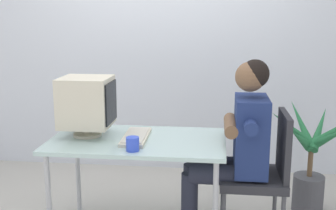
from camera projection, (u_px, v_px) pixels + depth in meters
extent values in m
cube|color=silver|center=(193.00, 22.00, 4.13)|extent=(8.00, 0.10, 3.00)
cylinder|color=#B7B7BC|center=(49.00, 202.00, 2.82)|extent=(0.04, 0.04, 0.68)
cylinder|color=#B7B7BC|center=(78.00, 170.00, 3.40)|extent=(0.04, 0.04, 0.68)
cylinder|color=#B7B7BC|center=(216.00, 176.00, 3.28)|extent=(0.04, 0.04, 0.68)
cube|color=silver|center=(138.00, 141.00, 2.98)|extent=(1.23, 0.72, 0.03)
cylinder|color=beige|center=(88.00, 134.00, 3.05)|extent=(0.20, 0.20, 0.02)
cylinder|color=beige|center=(87.00, 129.00, 3.05)|extent=(0.06, 0.06, 0.05)
cube|color=beige|center=(86.00, 102.00, 3.00)|extent=(0.35, 0.33, 0.35)
cube|color=black|center=(111.00, 102.00, 2.98)|extent=(0.01, 0.28, 0.29)
cube|color=beige|center=(136.00, 137.00, 2.98)|extent=(0.18, 0.44, 0.02)
cube|color=beige|center=(136.00, 135.00, 2.97)|extent=(0.15, 0.40, 0.01)
cylinder|color=#4C4C51|center=(223.00, 196.00, 3.24)|extent=(0.03, 0.03, 0.41)
cylinder|color=#4C4C51|center=(275.00, 199.00, 3.20)|extent=(0.03, 0.03, 0.41)
cube|color=#2D2D33|center=(252.00, 178.00, 2.98)|extent=(0.45, 0.45, 0.06)
cube|color=#2D2D33|center=(284.00, 145.00, 2.90)|extent=(0.04, 0.41, 0.45)
cube|color=navy|center=(251.00, 135.00, 2.92)|extent=(0.22, 0.38, 0.53)
sphere|color=brown|center=(250.00, 77.00, 2.83)|extent=(0.20, 0.20, 0.20)
sphere|color=black|center=(255.00, 74.00, 2.83)|extent=(0.19, 0.19, 0.19)
cylinder|color=#262838|center=(219.00, 175.00, 2.91)|extent=(0.42, 0.14, 0.14)
cylinder|color=#262838|center=(219.00, 166.00, 3.08)|extent=(0.42, 0.14, 0.14)
cylinder|color=#262838|center=(189.00, 206.00, 2.98)|extent=(0.11, 0.11, 0.49)
cylinder|color=#262838|center=(191.00, 196.00, 3.16)|extent=(0.11, 0.11, 0.49)
cylinder|color=navy|center=(251.00, 127.00, 2.68)|extent=(0.09, 0.14, 0.09)
cylinder|color=navy|center=(246.00, 111.00, 3.11)|extent=(0.09, 0.14, 0.09)
cylinder|color=brown|center=(231.00, 125.00, 2.92)|extent=(0.09, 0.38, 0.09)
cylinder|color=#4C4C51|center=(308.00, 193.00, 3.43)|extent=(0.25, 0.25, 0.30)
cylinder|color=brown|center=(310.00, 160.00, 3.37)|extent=(0.04, 0.04, 0.27)
cone|color=#287141|center=(332.00, 132.00, 3.31)|extent=(0.42, 0.09, 0.33)
cone|color=#287141|center=(320.00, 128.00, 3.43)|extent=(0.26, 0.39, 0.36)
cone|color=#287141|center=(302.00, 125.00, 3.43)|extent=(0.23, 0.35, 0.41)
cone|color=#287141|center=(294.00, 130.00, 3.32)|extent=(0.41, 0.11, 0.35)
cone|color=#287141|center=(301.00, 139.00, 3.22)|extent=(0.30, 0.40, 0.32)
cone|color=#287141|center=(330.00, 137.00, 3.19)|extent=(0.30, 0.38, 0.35)
cylinder|color=blue|center=(133.00, 144.00, 2.71)|extent=(0.08, 0.08, 0.09)
torus|color=blue|center=(134.00, 142.00, 2.75)|extent=(0.06, 0.01, 0.06)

